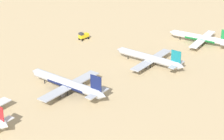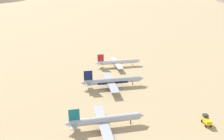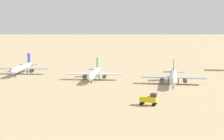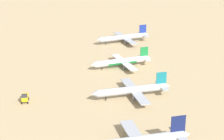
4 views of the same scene
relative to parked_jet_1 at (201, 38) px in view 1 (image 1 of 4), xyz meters
name	(u,v)px [view 1 (image 1 of 4)]	position (x,y,z in m)	size (l,w,h in m)	color
ground_plane	(150,66)	(3.71, 36.41, -3.07)	(1800.00, 1800.00, 0.00)	tan
parked_jet_1	(201,38)	(0.00, 0.00, 0.00)	(31.97, 26.14, 9.24)	white
parked_jet_2	(150,58)	(3.90, 36.15, 0.23)	(34.03, 27.67, 9.81)	#B2B7C1
parked_jet_3	(68,84)	(13.07, 76.78, 0.53)	(37.56, 30.50, 10.83)	#B2B7C1
service_truck	(83,36)	(47.27, 31.88, -1.00)	(3.07, 5.38, 3.90)	yellow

